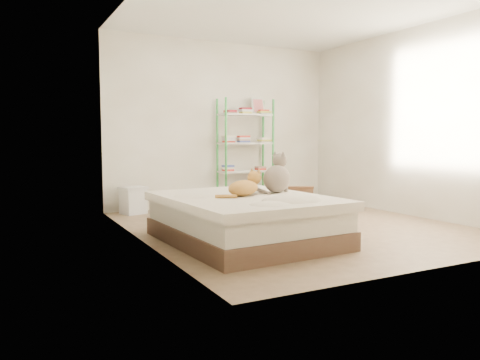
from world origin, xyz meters
TOP-DOWN VIEW (x-y plane):
  - room at (0.00, 0.00)m, footprint 3.81×4.21m
  - bed at (-0.96, -0.48)m, footprint 1.61×1.96m
  - orange_cat at (-0.97, -0.47)m, footprint 0.58×0.50m
  - grey_cat at (-0.50, -0.38)m, footprint 0.50×0.48m
  - shelf_unit at (0.31, 1.88)m, footprint 0.88×0.36m
  - cardboard_box at (0.77, 1.14)m, footprint 0.59×0.61m
  - white_bin at (-1.53, 1.85)m, footprint 0.41×0.39m

SIDE VIEW (x-z plane):
  - cardboard_box at x=0.77m, z-range -0.02..0.36m
  - white_bin at x=-1.53m, z-range 0.00..0.39m
  - bed at x=-0.96m, z-range 0.00..0.48m
  - orange_cat at x=-0.97m, z-range 0.48..0.69m
  - grey_cat at x=-0.50m, z-range 0.48..0.92m
  - shelf_unit at x=0.31m, z-range 0.03..1.77m
  - room at x=0.00m, z-range 0.00..2.61m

